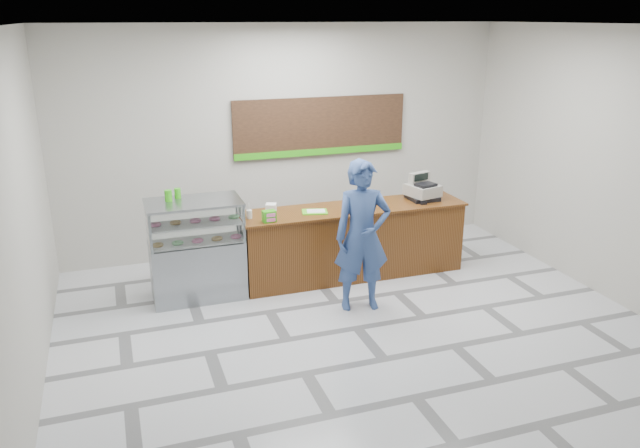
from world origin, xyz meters
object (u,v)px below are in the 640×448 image
object	(u,v)px
sales_counter	(353,241)
display_case	(196,249)
cash_register	(422,190)
serving_tray	(315,212)
customer	(362,236)

from	to	relation	value
sales_counter	display_case	bearing A→B (deg)	-179.99
sales_counter	cash_register	xyz separation A→B (m)	(1.10, 0.05, 0.66)
sales_counter	cash_register	world-z (taller)	cash_register
sales_counter	display_case	size ratio (longest dim) A/B	2.45
sales_counter	display_case	world-z (taller)	display_case
display_case	serving_tray	xyz separation A→B (m)	(1.63, -0.06, 0.36)
sales_counter	serving_tray	bearing A→B (deg)	-174.40
cash_register	customer	size ratio (longest dim) A/B	0.26
display_case	cash_register	bearing A→B (deg)	0.80
customer	display_case	bearing A→B (deg)	162.62
customer	sales_counter	bearing A→B (deg)	84.47
sales_counter	display_case	distance (m)	2.23
sales_counter	customer	xyz separation A→B (m)	(-0.28, -1.01, 0.45)
cash_register	display_case	bearing A→B (deg)	166.04
serving_tray	sales_counter	bearing A→B (deg)	19.60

